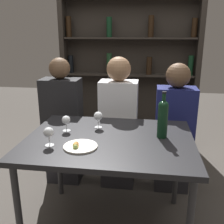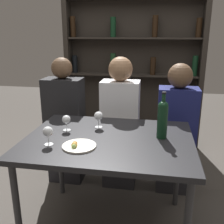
{
  "view_description": "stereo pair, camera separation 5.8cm",
  "coord_description": "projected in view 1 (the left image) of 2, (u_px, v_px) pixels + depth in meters",
  "views": [
    {
      "loc": [
        0.26,
        -1.68,
        1.47
      ],
      "look_at": [
        0.0,
        0.13,
        0.91
      ],
      "focal_mm": 42.0,
      "sensor_mm": 36.0,
      "label": 1
    },
    {
      "loc": [
        0.32,
        -1.68,
        1.47
      ],
      "look_at": [
        0.0,
        0.13,
        0.91
      ],
      "focal_mm": 42.0,
      "sensor_mm": 36.0,
      "label": 2
    }
  ],
  "objects": [
    {
      "name": "food_plate_0",
      "position": [
        80.0,
        146.0,
        1.68
      ],
      "size": [
        0.22,
        0.22,
        0.04
      ],
      "color": "silver",
      "rests_on": "dining_table"
    },
    {
      "name": "wine_glass_2",
      "position": [
        49.0,
        133.0,
        1.69
      ],
      "size": [
        0.07,
        0.07,
        0.13
      ],
      "color": "silver",
      "rests_on": "dining_table"
    },
    {
      "name": "wine_rack_wall",
      "position": [
        129.0,
        63.0,
        3.34
      ],
      "size": [
        1.74,
        0.21,
        2.1
      ],
      "color": "#28231E",
      "rests_on": "ground_plane"
    },
    {
      "name": "wine_glass_1",
      "position": [
        98.0,
        117.0,
        2.01
      ],
      "size": [
        0.07,
        0.07,
        0.13
      ],
      "color": "silver",
      "rests_on": "dining_table"
    },
    {
      "name": "dining_table",
      "position": [
        109.0,
        147.0,
        1.86
      ],
      "size": [
        1.17,
        0.89,
        0.76
      ],
      "color": "black",
      "rests_on": "ground_plane"
    },
    {
      "name": "wine_bottle",
      "position": [
        163.0,
        117.0,
        1.81
      ],
      "size": [
        0.07,
        0.07,
        0.33
      ],
      "color": "black",
      "rests_on": "dining_table"
    },
    {
      "name": "wine_glass_0",
      "position": [
        66.0,
        121.0,
        1.94
      ],
      "size": [
        0.06,
        0.06,
        0.12
      ],
      "color": "silver",
      "rests_on": "dining_table"
    },
    {
      "name": "seated_person_left",
      "position": [
        63.0,
        126.0,
        2.57
      ],
      "size": [
        0.37,
        0.22,
        1.25
      ],
      "color": "#26262B",
      "rests_on": "ground_plane"
    },
    {
      "name": "seated_person_right",
      "position": [
        174.0,
        132.0,
        2.43
      ],
      "size": [
        0.35,
        0.22,
        1.22
      ],
      "color": "#26262B",
      "rests_on": "ground_plane"
    },
    {
      "name": "seated_person_center",
      "position": [
        118.0,
        127.0,
        2.49
      ],
      "size": [
        0.35,
        0.22,
        1.27
      ],
      "color": "#26262B",
      "rests_on": "ground_plane"
    }
  ]
}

